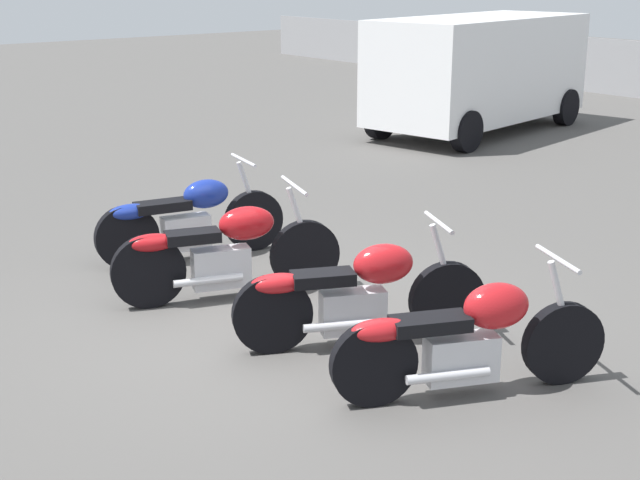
{
  "coord_description": "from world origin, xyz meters",
  "views": [
    {
      "loc": [
        5.9,
        -4.14,
        2.98
      ],
      "look_at": [
        0.0,
        0.57,
        0.65
      ],
      "focal_mm": 50.0,
      "sensor_mm": 36.0,
      "label": 1
    }
  ],
  "objects_px": {
    "motorcycle_slot_2": "(357,294)",
    "parked_van": "(479,69)",
    "motorcycle_slot_0": "(188,219)",
    "motorcycle_slot_1": "(225,252)",
    "motorcycle_slot_3": "(467,339)"
  },
  "relations": [
    {
      "from": "motorcycle_slot_2",
      "to": "parked_van",
      "type": "relative_size",
      "value": 0.39
    },
    {
      "from": "motorcycle_slot_0",
      "to": "motorcycle_slot_1",
      "type": "relative_size",
      "value": 0.98
    },
    {
      "from": "parked_van",
      "to": "motorcycle_slot_0",
      "type": "bearing_deg",
      "value": -77.91
    },
    {
      "from": "motorcycle_slot_1",
      "to": "parked_van",
      "type": "distance_m",
      "value": 9.58
    },
    {
      "from": "motorcycle_slot_2",
      "to": "motorcycle_slot_3",
      "type": "height_order",
      "value": "motorcycle_slot_2"
    },
    {
      "from": "motorcycle_slot_0",
      "to": "motorcycle_slot_3",
      "type": "distance_m",
      "value": 3.95
    },
    {
      "from": "motorcycle_slot_0",
      "to": "motorcycle_slot_2",
      "type": "height_order",
      "value": "motorcycle_slot_0"
    },
    {
      "from": "motorcycle_slot_1",
      "to": "motorcycle_slot_2",
      "type": "xyz_separation_m",
      "value": [
        1.57,
        0.26,
        -0.01
      ]
    },
    {
      "from": "motorcycle_slot_3",
      "to": "parked_van",
      "type": "xyz_separation_m",
      "value": [
        -7.2,
        8.15,
        0.73
      ]
    },
    {
      "from": "motorcycle_slot_1",
      "to": "motorcycle_slot_3",
      "type": "bearing_deg",
      "value": 25.55
    },
    {
      "from": "parked_van",
      "to": "motorcycle_slot_2",
      "type": "bearing_deg",
      "value": -63.31
    },
    {
      "from": "motorcycle_slot_0",
      "to": "parked_van",
      "type": "relative_size",
      "value": 0.41
    },
    {
      "from": "motorcycle_slot_1",
      "to": "parked_van",
      "type": "bearing_deg",
      "value": 137.33
    },
    {
      "from": "motorcycle_slot_2",
      "to": "parked_van",
      "type": "distance_m",
      "value": 10.19
    },
    {
      "from": "motorcycle_slot_1",
      "to": "parked_van",
      "type": "relative_size",
      "value": 0.42
    }
  ]
}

